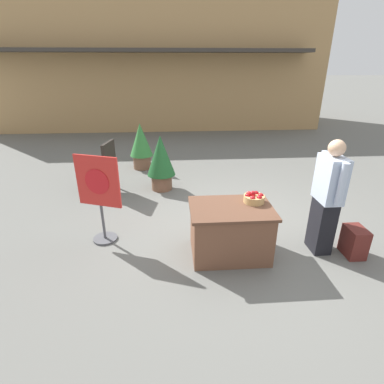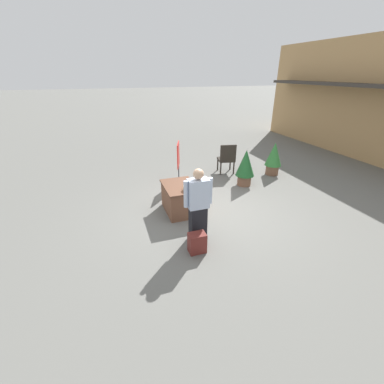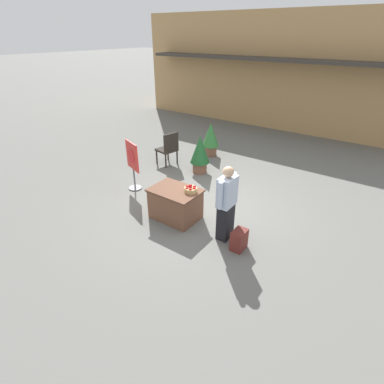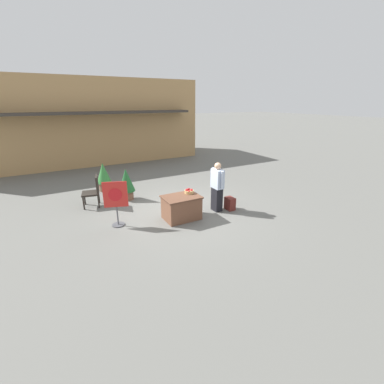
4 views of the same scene
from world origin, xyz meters
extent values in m
plane|color=slate|center=(0.00, 0.00, 0.00)|extent=(120.00, 120.00, 0.00)
cube|color=#38332D|center=(-1.69, 7.06, 2.85)|extent=(11.08, 0.90, 0.12)
cube|color=brown|center=(-0.30, -0.64, 0.34)|extent=(1.04, 0.75, 0.69)
cube|color=brown|center=(-0.30, -0.64, 0.71)|extent=(1.10, 0.79, 0.04)
cylinder|color=tan|center=(0.04, -0.51, 0.78)|extent=(0.28, 0.28, 0.10)
sphere|color=red|center=(0.13, -0.51, 0.82)|extent=(0.08, 0.08, 0.08)
sphere|color=#A30F14|center=(0.08, -0.43, 0.82)|extent=(0.08, 0.08, 0.08)
sphere|color=red|center=(-0.02, -0.44, 0.82)|extent=(0.08, 0.08, 0.08)
sphere|color=#A30F14|center=(-0.05, -0.51, 0.82)|extent=(0.08, 0.08, 0.08)
sphere|color=red|center=(-0.01, -0.59, 0.82)|extent=(0.08, 0.08, 0.08)
sphere|color=#A30F14|center=(0.09, -0.59, 0.82)|extent=(0.08, 0.08, 0.08)
sphere|color=#A30F14|center=(0.02, -0.50, 0.85)|extent=(0.08, 0.08, 0.08)
cube|color=black|center=(1.00, -0.63, 0.39)|extent=(0.24, 0.34, 0.78)
cube|color=silver|center=(1.00, -0.63, 1.08)|extent=(0.26, 0.42, 0.61)
sphere|color=tan|center=(1.00, -0.63, 1.50)|extent=(0.21, 0.21, 0.21)
cylinder|color=silver|center=(1.00, -0.89, 1.11)|extent=(0.09, 0.09, 0.56)
cylinder|color=silver|center=(1.00, -0.37, 1.11)|extent=(0.09, 0.09, 0.56)
cube|color=maroon|center=(1.42, -0.80, 0.21)|extent=(0.24, 0.34, 0.42)
cylinder|color=#4C4C51|center=(-2.11, -0.16, 0.01)|extent=(0.36, 0.36, 0.03)
cylinder|color=#4C4C51|center=(-2.11, -0.16, 0.31)|extent=(0.04, 0.04, 0.55)
cube|color=red|center=(-2.11, -0.16, 0.95)|extent=(0.64, 0.26, 0.75)
cylinder|color=red|center=(-2.12, -0.17, 0.95)|extent=(0.35, 0.13, 0.37)
cylinder|color=#28231E|center=(-2.82, 1.54, 0.22)|extent=(0.05, 0.05, 0.44)
cylinder|color=#28231E|center=(-2.73, 2.00, 0.22)|extent=(0.05, 0.05, 0.44)
cylinder|color=#28231E|center=(-2.36, 1.45, 0.22)|extent=(0.05, 0.05, 0.44)
cylinder|color=#28231E|center=(-2.27, 1.91, 0.22)|extent=(0.05, 0.05, 0.44)
cube|color=#28231E|center=(-2.55, 1.72, 0.47)|extent=(0.65, 0.65, 0.06)
cube|color=#28231E|center=(-2.30, 1.67, 0.78)|extent=(0.17, 0.55, 0.56)
cylinder|color=brown|center=(-1.81, 3.19, 0.17)|extent=(0.44, 0.44, 0.34)
cone|color=#337A38|center=(-1.81, 3.19, 0.74)|extent=(0.57, 0.57, 0.80)
cylinder|color=brown|center=(-1.29, 1.78, 0.16)|extent=(0.43, 0.43, 0.33)
cone|color=#1E5628|center=(-1.29, 1.78, 0.74)|extent=(0.58, 0.58, 0.83)
camera|label=1|loc=(-1.07, -4.14, 2.49)|focal=28.00mm
camera|label=2|loc=(5.35, -2.25, 3.29)|focal=24.00mm
camera|label=3|loc=(3.43, -5.17, 3.82)|focal=28.00mm
camera|label=4|loc=(-3.50, -7.07, 3.42)|focal=24.00mm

